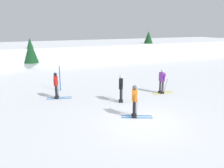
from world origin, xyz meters
TOP-DOWN VIEW (x-y plane):
  - ground_plane at (0.00, 0.00)m, footprint 120.00×120.00m
  - far_snow_ridge at (0.00, 20.58)m, footprint 80.00×6.99m
  - skier_red at (-3.29, 5.38)m, footprint 1.64×0.98m
  - skier_orange at (-0.09, 0.70)m, footprint 1.61×0.99m
  - skier_black at (0.26, 3.11)m, footprint 1.60×1.03m
  - skier_purple at (3.65, 3.75)m, footprint 1.61×1.00m
  - trail_marker_pole at (-2.75, 7.09)m, footprint 0.07×0.07m
  - conifer_far_right at (-4.04, 17.28)m, footprint 1.61×1.61m
  - conifer_far_centre at (11.34, 18.34)m, footprint 2.15×2.15m

SIDE VIEW (x-z plane):
  - ground_plane at x=0.00m, z-range 0.00..0.00m
  - skier_black at x=0.26m, z-range 0.06..1.77m
  - skier_purple at x=3.65m, z-range 0.06..1.77m
  - skier_red at x=-3.29m, z-range 0.06..1.77m
  - skier_orange at x=-0.09m, z-range 0.06..1.77m
  - trail_marker_pole at x=-2.75m, z-range 0.00..1.84m
  - far_snow_ridge at x=0.00m, z-range 0.00..2.14m
  - conifer_far_right at x=-4.04m, z-range 0.29..3.59m
  - conifer_far_centre at x=11.34m, z-range 0.44..4.20m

